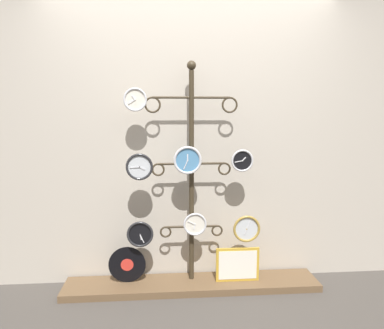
{
  "coord_description": "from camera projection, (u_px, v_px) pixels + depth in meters",
  "views": [
    {
      "loc": [
        -0.26,
        -2.71,
        1.54
      ],
      "look_at": [
        0.0,
        0.36,
        1.09
      ],
      "focal_mm": 35.0,
      "sensor_mm": 36.0,
      "label": 1
    }
  ],
  "objects": [
    {
      "name": "clock_middle_left",
      "position": [
        139.0,
        167.0,
        3.02
      ],
      "size": [
        0.22,
        0.04,
        0.22
      ],
      "color": "silver"
    },
    {
      "name": "shop_wall",
      "position": [
        190.0,
        126.0,
        3.28
      ],
      "size": [
        4.4,
        0.04,
        2.8
      ],
      "color": "#BCB2A3",
      "rests_on": "ground_plane"
    },
    {
      "name": "ground_plane",
      "position": [
        196.0,
        309.0,
        2.92
      ],
      "size": [
        12.0,
        12.0,
        0.0
      ],
      "primitive_type": "plane",
      "color": "#47423D"
    },
    {
      "name": "low_shelf",
      "position": [
        192.0,
        285.0,
        3.26
      ],
      "size": [
        2.2,
        0.36,
        0.06
      ],
      "color": "brown",
      "rests_on": "ground_plane"
    },
    {
      "name": "picture_frame",
      "position": [
        238.0,
        265.0,
        3.25
      ],
      "size": [
        0.38,
        0.02,
        0.3
      ],
      "color": "gold",
      "rests_on": "low_shelf"
    },
    {
      "name": "display_stand",
      "position": [
        192.0,
        204.0,
        3.22
      ],
      "size": [
        0.78,
        0.37,
        1.94
      ],
      "color": "#382D1E",
      "rests_on": "ground_plane"
    },
    {
      "name": "clock_middle_center",
      "position": [
        188.0,
        160.0,
        3.06
      ],
      "size": [
        0.23,
        0.04,
        0.23
      ],
      "color": "#4C84B2"
    },
    {
      "name": "vinyl_record",
      "position": [
        127.0,
        265.0,
        3.22
      ],
      "size": [
        0.32,
        0.01,
        0.32
      ],
      "color": "black",
      "rests_on": "low_shelf"
    },
    {
      "name": "clock_bottom_center",
      "position": [
        195.0,
        224.0,
        3.17
      ],
      "size": [
        0.2,
        0.04,
        0.2
      ],
      "color": "silver"
    },
    {
      "name": "clock_bottom_left",
      "position": [
        140.0,
        234.0,
        3.13
      ],
      "size": [
        0.22,
        0.04,
        0.22
      ],
      "color": "black"
    },
    {
      "name": "clock_bottom_right",
      "position": [
        247.0,
        229.0,
        3.18
      ],
      "size": [
        0.23,
        0.04,
        0.23
      ],
      "color": "silver"
    },
    {
      "name": "clock_middle_right",
      "position": [
        242.0,
        161.0,
        3.11
      ],
      "size": [
        0.19,
        0.04,
        0.19
      ],
      "color": "black"
    },
    {
      "name": "clock_top_left",
      "position": [
        135.0,
        100.0,
        2.98
      ],
      "size": [
        0.19,
        0.04,
        0.19
      ],
      "color": "silver"
    }
  ]
}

